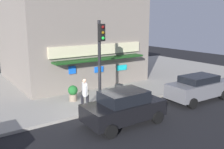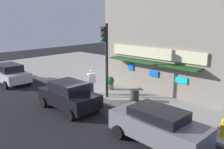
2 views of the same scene
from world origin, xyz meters
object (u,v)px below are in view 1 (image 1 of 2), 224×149
Objects in this scene: traffic_light at (100,52)px; parked_car_black at (124,107)px; potted_plant_by_doorway at (73,92)px; fire_hydrant at (188,80)px; pedestrian at (85,93)px; parked_car_grey at (198,87)px; trash_can at (119,90)px.

parked_car_black is (-0.39, -2.73, -2.44)m from traffic_light.
parked_car_black is (0.69, -4.26, 0.18)m from potted_plant_by_doorway.
pedestrian is at bearing -179.88° from fire_hydrant.
fire_hydrant is at bearing -11.14° from potted_plant_by_doorway.
fire_hydrant is 3.06m from parked_car_grey.
traffic_light is 3.22m from potted_plant_by_doorway.
traffic_light is 2.49m from pedestrian.
traffic_light is 3.43m from trash_can.
parked_car_black reaches higher than parked_car_grey.
potted_plant_by_doorway reaches higher than trash_can.
parked_car_black is (-8.10, -2.53, 0.28)m from fire_hydrant.
traffic_light is at bearing 156.19° from parked_car_grey.
fire_hydrant is 0.50× the size of pedestrian.
traffic_light is 1.21× the size of parked_car_black.
parked_car_grey is at bearing -18.44° from pedestrian.
traffic_light reaches higher than trash_can.
parked_car_black reaches higher than potted_plant_by_doorway.
traffic_light reaches higher than pedestrian.
potted_plant_by_doorway is (-2.96, 0.78, 0.15)m from trash_can.
traffic_light is at bearing 10.54° from pedestrian.
pedestrian is 2.65m from parked_car_black.
trash_can is at bearing 17.46° from pedestrian.
trash_can is 5.10m from parked_car_grey.
pedestrian is (-8.90, -0.02, 0.55)m from fire_hydrant.
trash_can is 4.16m from parked_car_black.
trash_can is at bearing 21.60° from traffic_light.
potted_plant_by_doorway is 7.96m from parked_car_grey.
potted_plant_by_doorway is 0.22× the size of parked_car_grey.
potted_plant_by_doorway is at bearing 149.24° from parked_car_grey.
fire_hydrant is at bearing 50.25° from parked_car_grey.
traffic_light is 8.18m from fire_hydrant.
traffic_light reaches higher than fire_hydrant.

